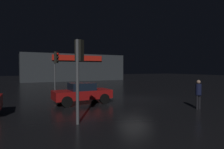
{
  "coord_description": "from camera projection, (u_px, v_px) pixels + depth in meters",
  "views": [
    {
      "loc": [
        -8.59,
        -12.88,
        2.45
      ],
      "look_at": [
        2.0,
        7.89,
        1.73
      ],
      "focal_mm": 30.63,
      "sensor_mm": 36.0,
      "label": 1
    }
  ],
  "objects": [
    {
      "name": "ground_plane",
      "position": [
        134.0,
        99.0,
        15.44
      ],
      "size": [
        120.0,
        120.0,
        0.0
      ],
      "primitive_type": "plane",
      "color": "black"
    },
    {
      "name": "store_building",
      "position": [
        73.0,
        68.0,
        40.04
      ],
      "size": [
        20.35,
        7.04,
        5.31
      ],
      "color": "#33383D",
      "rests_on": "ground"
    },
    {
      "name": "traffic_signal_main",
      "position": [
        56.0,
        62.0,
        17.19
      ],
      "size": [
        0.43,
        0.42,
        3.97
      ],
      "color": "#595B60",
      "rests_on": "ground"
    },
    {
      "name": "traffic_signal_opposite",
      "position": [
        79.0,
        63.0,
        8.43
      ],
      "size": [
        0.43,
        0.41,
        3.72
      ],
      "color": "#595B60",
      "rests_on": "ground"
    },
    {
      "name": "car_far",
      "position": [
        82.0,
        93.0,
        13.42
      ],
      "size": [
        4.02,
        1.99,
        1.45
      ],
      "color": "#A51414",
      "rests_on": "ground"
    },
    {
      "name": "pedestrian",
      "position": [
        198.0,
        92.0,
        11.52
      ],
      "size": [
        0.41,
        0.41,
        1.76
      ],
      "color": "black",
      "rests_on": "ground"
    }
  ]
}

